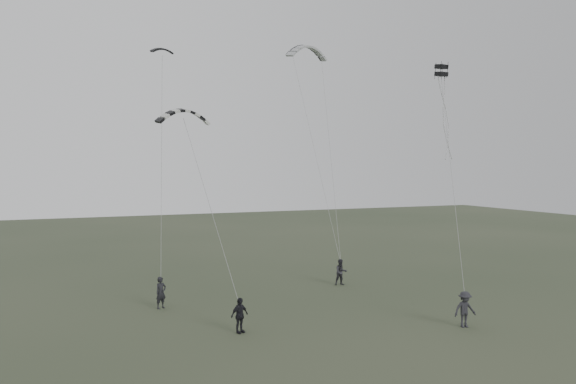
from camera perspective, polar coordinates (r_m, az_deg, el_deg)
name	(u,v)px	position (r m, az deg, el deg)	size (l,w,h in m)	color
ground	(314,321)	(30.81, 2.64, -12.96)	(140.00, 140.00, 0.00)	#303B28
flyer_left	(161,293)	(33.97, -12.79, -9.94)	(0.68, 0.44, 1.85)	black
flyer_right	(341,272)	(39.65, 5.41, -8.11)	(0.88, 0.69, 1.81)	#27262B
flyer_center	(240,315)	(28.58, -4.94, -12.38)	(1.03, 0.43, 1.76)	black
flyer_far	(465,309)	(30.79, 17.53, -11.30)	(1.20, 0.69, 1.86)	#242429
kite_dark_small	(162,49)	(37.37, -12.67, 13.99)	(1.41, 0.42, 0.48)	black
kite_pale_large	(307,46)	(48.84, 1.98, 14.56)	(3.84, 0.86, 1.59)	#9C9EA0
kite_striped	(183,110)	(32.32, -10.58, 8.15)	(3.02, 0.75, 1.18)	black
kite_box	(441,70)	(35.63, 15.32, 11.83)	(0.58, 0.58, 0.69)	black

